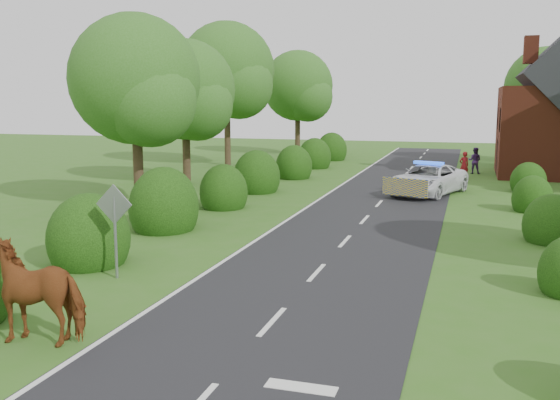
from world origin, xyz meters
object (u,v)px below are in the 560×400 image
(road_sign, at_px, (115,217))
(pedestrian_red, at_px, (464,165))
(cow, at_px, (43,297))
(police_van, at_px, (428,180))
(pedestrian_purple, at_px, (475,161))

(road_sign, relative_size, pedestrian_red, 1.54)
(cow, distance_m, police_van, 22.59)
(road_sign, xyz_separation_m, police_van, (6.91, 17.66, -0.90))
(road_sign, relative_size, police_van, 0.42)
(pedestrian_red, bearing_deg, pedestrian_purple, -130.58)
(cow, xyz_separation_m, pedestrian_red, (7.67, 28.79, -0.01))
(pedestrian_red, bearing_deg, cow, 46.20)
(road_sign, distance_m, police_van, 18.98)
(police_van, relative_size, pedestrian_purple, 3.53)
(police_van, xyz_separation_m, pedestrian_purple, (2.26, 10.00, 0.09))
(road_sign, height_order, pedestrian_purple, road_sign)
(cow, xyz_separation_m, pedestrian_purple, (8.29, 31.77, 0.01))
(police_van, height_order, pedestrian_red, police_van)
(road_sign, bearing_deg, pedestrian_purple, 71.65)
(road_sign, distance_m, pedestrian_red, 26.12)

